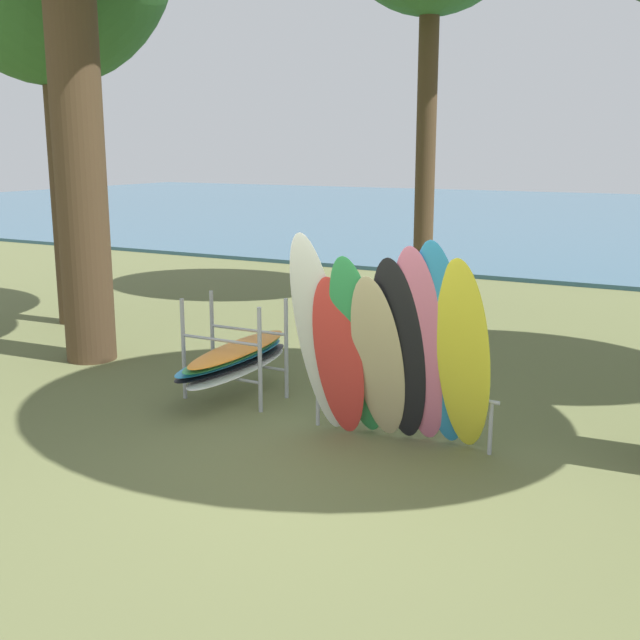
% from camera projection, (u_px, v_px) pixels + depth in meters
% --- Properties ---
extents(ground_plane, '(80.00, 80.00, 0.00)m').
position_uv_depth(ground_plane, '(327.00, 465.00, 7.70)').
color(ground_plane, '#60663D').
extents(leaning_board_pile, '(2.10, 1.07, 2.24)m').
position_uv_depth(leaning_board_pile, '(390.00, 352.00, 7.89)').
color(leaning_board_pile, white).
rests_on(leaning_board_pile, ground).
extents(board_storage_rack, '(1.15, 2.13, 1.25)m').
position_uv_depth(board_storage_rack, '(235.00, 357.00, 9.66)').
color(board_storage_rack, '#9EA0A5').
rests_on(board_storage_rack, ground).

